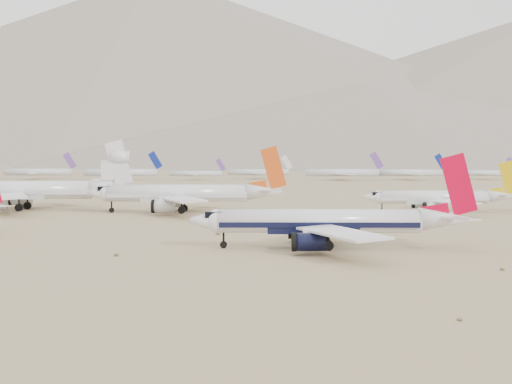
% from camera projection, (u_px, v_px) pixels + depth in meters
% --- Properties ---
extents(ground, '(7000.00, 7000.00, 0.00)m').
position_uv_depth(ground, '(387.00, 244.00, 123.59)').
color(ground, '#7C6448').
rests_on(ground, ground).
extents(main_airliner, '(45.12, 44.07, 15.92)m').
position_uv_depth(main_airliner, '(331.00, 222.00, 118.19)').
color(main_airliner, silver).
rests_on(main_airliner, ground).
extents(row2_gold_tail, '(39.49, 38.62, 14.06)m').
position_uv_depth(row2_gold_tail, '(440.00, 198.00, 192.39)').
color(row2_gold_tail, silver).
rests_on(row2_gold_tail, ground).
extents(row2_orange_tail, '(50.50, 49.41, 18.02)m').
position_uv_depth(row2_orange_tail, '(185.00, 194.00, 190.83)').
color(row2_orange_tail, silver).
rests_on(row2_orange_tail, ground).
extents(row2_white_trijet, '(56.06, 54.78, 19.86)m').
position_uv_depth(row2_white_trijet, '(28.00, 190.00, 198.94)').
color(row2_white_trijet, silver).
rests_on(row2_white_trijet, ground).
extents(distant_storage_row, '(618.96, 64.41, 15.91)m').
position_uv_depth(distant_storage_row, '(358.00, 173.00, 441.09)').
color(distant_storage_row, silver).
rests_on(distant_storage_row, ground).
extents(mountain_range, '(7354.00, 3024.00, 470.00)m').
position_uv_depth(mountain_range, '(302.00, 84.00, 1758.34)').
color(mountain_range, slate).
rests_on(mountain_range, ground).
extents(desert_scrub, '(261.14, 121.67, 0.63)m').
position_uv_depth(desert_scrub, '(453.00, 270.00, 93.97)').
color(desert_scrub, brown).
rests_on(desert_scrub, ground).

